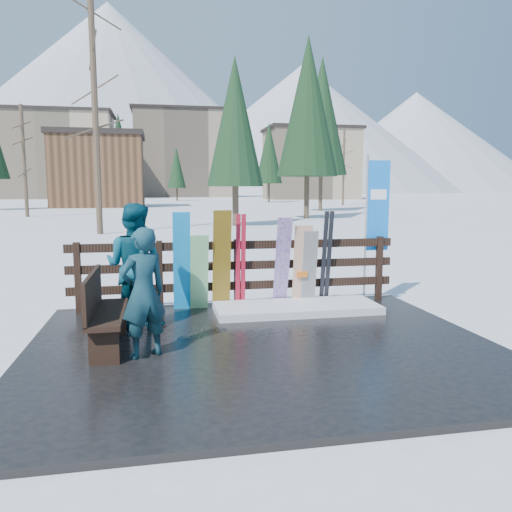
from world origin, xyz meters
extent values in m
plane|color=white|center=(0.00, 0.00, 0.00)|extent=(700.00, 700.00, 0.00)
cube|color=black|center=(0.00, 0.00, 0.04)|extent=(6.00, 5.00, 0.08)
cube|color=black|center=(-2.60, 2.20, 0.66)|extent=(0.10, 0.10, 1.15)
cube|color=black|center=(-1.30, 2.20, 0.66)|extent=(0.10, 0.10, 1.15)
cube|color=black|center=(0.00, 2.20, 0.66)|extent=(0.10, 0.10, 1.15)
cube|color=black|center=(1.30, 2.20, 0.66)|extent=(0.10, 0.10, 1.15)
cube|color=black|center=(2.60, 2.20, 0.66)|extent=(0.10, 0.10, 1.15)
cube|color=black|center=(0.00, 2.20, 0.43)|extent=(5.60, 0.05, 0.14)
cube|color=black|center=(0.00, 2.20, 0.78)|extent=(5.60, 0.05, 0.14)
cube|color=black|center=(0.00, 2.20, 1.13)|extent=(5.60, 0.05, 0.14)
cube|color=white|center=(0.89, 1.60, 0.14)|extent=(2.67, 1.00, 0.12)
cube|color=black|center=(-1.94, 0.20, 0.53)|extent=(0.40, 1.50, 0.06)
cube|color=black|center=(-1.94, -0.40, 0.30)|extent=(0.34, 0.06, 0.45)
cube|color=black|center=(-1.94, 0.80, 0.30)|extent=(0.34, 0.06, 0.45)
cube|color=black|center=(-2.12, 0.20, 0.80)|extent=(0.05, 1.50, 0.50)
cube|color=#0F99F4|center=(-0.95, 1.98, 0.90)|extent=(0.28, 0.38, 1.64)
cube|color=white|center=(-0.66, 1.98, 0.72)|extent=(0.29, 0.37, 1.27)
cube|color=orange|center=(-0.29, 1.98, 0.91)|extent=(0.30, 0.37, 1.66)
cube|color=silver|center=(0.74, 1.98, 0.85)|extent=(0.25, 0.42, 1.54)
cube|color=black|center=(1.22, 1.98, 0.73)|extent=(0.25, 0.19, 1.30)
cube|color=silver|center=(1.09, 1.98, 0.78)|extent=(0.31, 0.20, 1.39)
cube|color=#A8142A|center=(-0.01, 2.05, 0.88)|extent=(0.07, 0.17, 1.59)
cube|color=#A8142A|center=(0.08, 2.05, 0.88)|extent=(0.07, 0.17, 1.59)
cube|color=black|center=(1.50, 2.05, 0.89)|extent=(0.08, 0.26, 1.63)
cube|color=black|center=(1.59, 2.05, 0.89)|extent=(0.08, 0.26, 1.63)
cylinder|color=silver|center=(2.35, 2.25, 1.38)|extent=(0.04, 0.04, 2.60)
cube|color=blue|center=(2.57, 2.25, 1.78)|extent=(0.42, 0.02, 1.60)
imported|color=#19504E|center=(-1.50, -0.19, 0.86)|extent=(0.67, 0.59, 1.56)
imported|color=#094255|center=(-1.66, 1.18, 0.98)|extent=(1.07, 0.97, 1.80)
cube|color=tan|center=(-22.00, 110.00, 9.00)|extent=(22.00, 14.00, 18.00)
cube|color=black|center=(-22.00, 110.00, 18.30)|extent=(23.10, 14.70, 0.60)
cube|color=gray|center=(6.00, 130.00, 11.00)|extent=(26.00, 16.00, 22.00)
cube|color=black|center=(6.00, 130.00, 22.30)|extent=(27.30, 16.80, 0.60)
cube|color=tan|center=(30.00, 95.00, 7.00)|extent=(18.00, 12.00, 14.00)
cube|color=black|center=(30.00, 95.00, 14.30)|extent=(18.90, 12.60, 0.60)
cube|color=brown|center=(-8.00, 55.00, 4.00)|extent=(10.00, 8.00, 8.00)
cube|color=black|center=(-8.00, 55.00, 8.30)|extent=(10.50, 8.40, 0.60)
cylinder|color=#382B1E|center=(-4.00, 18.00, 6.00)|extent=(0.28, 0.28, 12.01)
cone|color=black|center=(3.00, 22.00, 4.46)|extent=(3.21, 3.21, 8.92)
cone|color=black|center=(9.00, 28.00, 5.95)|extent=(4.29, 4.29, 11.90)
cylinder|color=#382B1E|center=(-11.00, 34.00, 4.12)|extent=(0.28, 0.28, 8.23)
cone|color=black|center=(14.00, 40.00, 6.82)|extent=(4.91, 4.91, 13.65)
cylinder|color=#382B1E|center=(22.00, 55.00, 4.76)|extent=(0.28, 0.28, 9.52)
cone|color=black|center=(-6.00, 60.00, 5.50)|extent=(3.96, 3.96, 10.99)
cone|color=black|center=(16.00, 72.00, 5.96)|extent=(4.29, 4.29, 11.91)
cone|color=black|center=(2.00, 85.00, 4.55)|extent=(3.28, 3.28, 9.10)
cone|color=white|center=(-30.00, 340.00, 60.00)|extent=(260.00, 260.00, 120.00)
cone|color=white|center=(90.00, 310.00, 40.00)|extent=(200.00, 200.00, 80.00)
cone|color=white|center=(180.00, 330.00, 35.00)|extent=(180.00, 180.00, 70.00)
camera|label=1|loc=(-1.29, -6.12, 2.08)|focal=35.00mm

